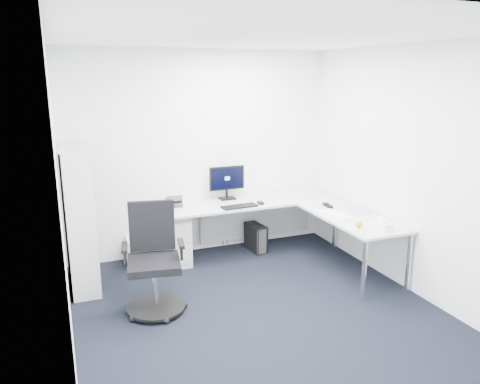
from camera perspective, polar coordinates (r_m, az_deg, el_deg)
name	(u,v)px	position (r m, az deg, el deg)	size (l,w,h in m)	color
ground	(265,319)	(4.86, 3.03, -15.16)	(4.20, 4.20, 0.00)	black
ceiling	(269,36)	(4.25, 3.53, 18.50)	(4.20, 4.20, 0.00)	white
wall_back	(201,153)	(6.29, -4.82, 4.71)	(3.60, 0.02, 2.70)	white
wall_front	(434,275)	(2.70, 22.60, -9.34)	(3.60, 0.02, 2.70)	white
wall_left	(61,208)	(3.97, -21.03, -1.78)	(0.02, 4.20, 2.70)	white
wall_right	(420,173)	(5.35, 21.04, 2.15)	(0.02, 4.20, 2.70)	white
l_desk	(259,235)	(6.08, 2.30, -5.22)	(2.47, 1.38, 0.72)	#B5B7B7
drawer_pedestal	(170,238)	(6.09, -8.51, -5.59)	(0.44, 0.54, 0.67)	#B5B7B7
bookshelf	(79,219)	(5.52, -19.04, -3.18)	(0.31, 0.81, 1.61)	#B1B3B3
task_chair	(154,261)	(4.82, -10.46, -8.25)	(0.63, 0.63, 1.12)	black
black_pc_tower	(256,237)	(6.49, 1.95, -5.56)	(0.17, 0.38, 0.37)	black
beige_pc_tower	(134,251)	(6.17, -12.82, -7.08)	(0.17, 0.38, 0.36)	#BCB3A0
power_strip	(257,241)	(6.84, 2.04, -5.99)	(0.36, 0.06, 0.04)	white
monitor	(227,182)	(6.33, -1.58, 1.18)	(0.49, 0.16, 0.47)	black
black_keyboard	(240,206)	(5.99, -0.06, -1.77)	(0.46, 0.16, 0.02)	black
mouse	(260,203)	(6.14, 2.51, -1.34)	(0.06, 0.10, 0.03)	black
desk_phone	(174,201)	(6.09, -8.08, -1.07)	(0.20, 0.20, 0.14)	#2C2C2E
laptop	(360,202)	(6.00, 14.42, -1.18)	(0.32, 0.31, 0.23)	silver
white_keyboard	(337,214)	(5.80, 11.69, -2.65)	(0.13, 0.46, 0.02)	white
headphones	(328,204)	(6.13, 10.65, -1.51)	(0.12, 0.20, 0.05)	black
orange_fruit	(359,224)	(5.38, 14.29, -3.80)	(0.08, 0.08, 0.08)	orange
tissue_box	(382,226)	(5.38, 16.92, -3.94)	(0.12, 0.23, 0.08)	white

